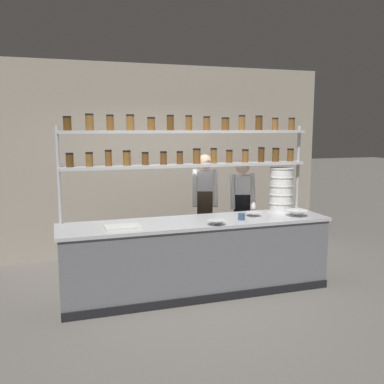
{
  "coord_description": "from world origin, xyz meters",
  "views": [
    {
      "loc": [
        -1.65,
        -4.88,
        2.05
      ],
      "look_at": [
        -0.0,
        0.2,
        1.25
      ],
      "focal_mm": 40.0,
      "sensor_mm": 36.0,
      "label": 1
    }
  ],
  "objects_px": {
    "chef_center": "(242,207)",
    "prep_bowl_center_back": "(253,214)",
    "cutting_board": "(123,227)",
    "serving_cup_front": "(241,217)",
    "spice_shelf_unit": "(188,150)",
    "chef_left": "(205,204)",
    "prep_bowl_center_front": "(297,213)",
    "container_stack": "(281,189)",
    "prep_bowl_near_left": "(216,223)"
  },
  "relations": [
    {
      "from": "chef_left",
      "to": "serving_cup_front",
      "type": "height_order",
      "value": "chef_left"
    },
    {
      "from": "serving_cup_front",
      "to": "prep_bowl_near_left",
      "type": "bearing_deg",
      "value": -157.02
    },
    {
      "from": "cutting_board",
      "to": "prep_bowl_near_left",
      "type": "bearing_deg",
      "value": -10.31
    },
    {
      "from": "chef_center",
      "to": "serving_cup_front",
      "type": "xyz_separation_m",
      "value": [
        -0.39,
        -0.85,
        0.05
      ]
    },
    {
      "from": "chef_center",
      "to": "prep_bowl_center_back",
      "type": "relative_size",
      "value": 8.16
    },
    {
      "from": "prep_bowl_near_left",
      "to": "serving_cup_front",
      "type": "height_order",
      "value": "serving_cup_front"
    },
    {
      "from": "chef_left",
      "to": "chef_center",
      "type": "distance_m",
      "value": 0.54
    },
    {
      "from": "container_stack",
      "to": "serving_cup_front",
      "type": "bearing_deg",
      "value": -154.29
    },
    {
      "from": "chef_left",
      "to": "cutting_board",
      "type": "relative_size",
      "value": 4.19
    },
    {
      "from": "spice_shelf_unit",
      "to": "chef_center",
      "type": "relative_size",
      "value": 2.03
    },
    {
      "from": "serving_cup_front",
      "to": "cutting_board",
      "type": "bearing_deg",
      "value": 178.97
    },
    {
      "from": "cutting_board",
      "to": "prep_bowl_center_front",
      "type": "relative_size",
      "value": 1.41
    },
    {
      "from": "cutting_board",
      "to": "container_stack",
      "type": "bearing_deg",
      "value": 8.59
    },
    {
      "from": "container_stack",
      "to": "prep_bowl_near_left",
      "type": "height_order",
      "value": "container_stack"
    },
    {
      "from": "chef_left",
      "to": "chef_center",
      "type": "relative_size",
      "value": 1.05
    },
    {
      "from": "container_stack",
      "to": "cutting_board",
      "type": "relative_size",
      "value": 1.49
    },
    {
      "from": "cutting_board",
      "to": "serving_cup_front",
      "type": "height_order",
      "value": "serving_cup_front"
    },
    {
      "from": "chef_center",
      "to": "cutting_board",
      "type": "distance_m",
      "value": 2.04
    },
    {
      "from": "prep_bowl_center_back",
      "to": "serving_cup_front",
      "type": "xyz_separation_m",
      "value": [
        -0.24,
        -0.15,
        0.01
      ]
    },
    {
      "from": "prep_bowl_center_back",
      "to": "chef_left",
      "type": "bearing_deg",
      "value": 114.35
    },
    {
      "from": "prep_bowl_near_left",
      "to": "prep_bowl_center_front",
      "type": "bearing_deg",
      "value": 7.44
    },
    {
      "from": "chef_center",
      "to": "prep_bowl_center_back",
      "type": "bearing_deg",
      "value": -85.63
    },
    {
      "from": "spice_shelf_unit",
      "to": "cutting_board",
      "type": "xyz_separation_m",
      "value": [
        -0.93,
        -0.43,
        -0.84
      ]
    },
    {
      "from": "chef_center",
      "to": "spice_shelf_unit",
      "type": "bearing_deg",
      "value": -140.61
    },
    {
      "from": "chef_left",
      "to": "prep_bowl_center_front",
      "type": "xyz_separation_m",
      "value": [
        0.91,
        -0.99,
        -0.01
      ]
    },
    {
      "from": "chef_left",
      "to": "chef_center",
      "type": "height_order",
      "value": "chef_left"
    },
    {
      "from": "serving_cup_front",
      "to": "prep_bowl_center_front",
      "type": "bearing_deg",
      "value": -1.13
    },
    {
      "from": "chef_center",
      "to": "prep_bowl_center_front",
      "type": "bearing_deg",
      "value": -49.04
    },
    {
      "from": "cutting_board",
      "to": "prep_bowl_center_back",
      "type": "height_order",
      "value": "prep_bowl_center_back"
    },
    {
      "from": "container_stack",
      "to": "prep_bowl_near_left",
      "type": "xyz_separation_m",
      "value": [
        -1.15,
        -0.53,
        -0.27
      ]
    },
    {
      "from": "chef_center",
      "to": "prep_bowl_center_back",
      "type": "distance_m",
      "value": 0.71
    },
    {
      "from": "chef_center",
      "to": "serving_cup_front",
      "type": "bearing_deg",
      "value": -98.0
    },
    {
      "from": "prep_bowl_center_back",
      "to": "serving_cup_front",
      "type": "height_order",
      "value": "serving_cup_front"
    },
    {
      "from": "prep_bowl_near_left",
      "to": "prep_bowl_center_back",
      "type": "distance_m",
      "value": 0.71
    },
    {
      "from": "spice_shelf_unit",
      "to": "chef_left",
      "type": "height_order",
      "value": "spice_shelf_unit"
    },
    {
      "from": "chef_left",
      "to": "chef_center",
      "type": "bearing_deg",
      "value": 4.39
    },
    {
      "from": "spice_shelf_unit",
      "to": "serving_cup_front",
      "type": "bearing_deg",
      "value": -40.18
    },
    {
      "from": "chef_center",
      "to": "chef_left",
      "type": "bearing_deg",
      "value": -176.67
    },
    {
      "from": "prep_bowl_center_back",
      "to": "chef_center",
      "type": "bearing_deg",
      "value": 77.48
    },
    {
      "from": "spice_shelf_unit",
      "to": "chef_left",
      "type": "xyz_separation_m",
      "value": [
        0.41,
        0.51,
        -0.81
      ]
    },
    {
      "from": "chef_left",
      "to": "serving_cup_front",
      "type": "bearing_deg",
      "value": -64.2
    },
    {
      "from": "cutting_board",
      "to": "serving_cup_front",
      "type": "distance_m",
      "value": 1.47
    },
    {
      "from": "container_stack",
      "to": "cutting_board",
      "type": "xyz_separation_m",
      "value": [
        -2.22,
        -0.34,
        -0.29
      ]
    },
    {
      "from": "chef_left",
      "to": "serving_cup_front",
      "type": "relative_size",
      "value": 19.76
    },
    {
      "from": "serving_cup_front",
      "to": "chef_left",
      "type": "bearing_deg",
      "value": 97.85
    },
    {
      "from": "cutting_board",
      "to": "prep_bowl_center_front",
      "type": "height_order",
      "value": "prep_bowl_center_front"
    },
    {
      "from": "spice_shelf_unit",
      "to": "chef_center",
      "type": "bearing_deg",
      "value": 22.5
    },
    {
      "from": "serving_cup_front",
      "to": "chef_center",
      "type": "bearing_deg",
      "value": 65.11
    },
    {
      "from": "prep_bowl_center_front",
      "to": "serving_cup_front",
      "type": "height_order",
      "value": "serving_cup_front"
    },
    {
      "from": "spice_shelf_unit",
      "to": "prep_bowl_center_front",
      "type": "bearing_deg",
      "value": -19.75
    }
  ]
}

